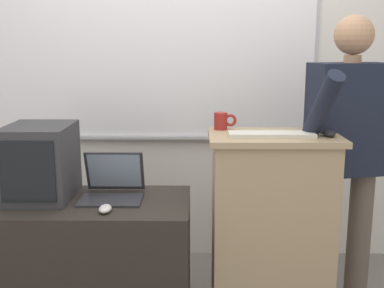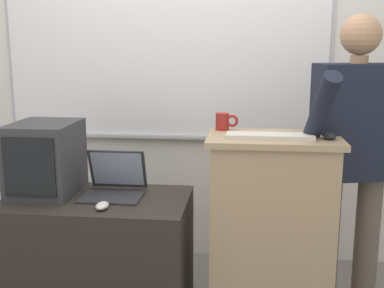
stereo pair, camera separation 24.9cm
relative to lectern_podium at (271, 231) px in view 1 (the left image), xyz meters
name	(u,v)px [view 1 (the left image)]	position (x,y,z in m)	size (l,w,h in m)	color
back_wall	(181,66)	(-0.50, 0.92, 0.81)	(6.40, 0.17, 2.67)	silver
lectern_podium	(271,231)	(0.00, 0.00, 0.00)	(0.66, 0.42, 1.03)	tan
side_desk	(98,263)	(-0.91, -0.02, -0.18)	(0.97, 0.56, 0.69)	#28231E
person_presenter	(347,147)	(0.42, 0.16, 0.42)	(0.58, 0.59, 1.63)	brown
laptop	(113,183)	(-0.83, 0.06, 0.24)	(0.32, 0.30, 0.23)	#28282D
wireless_keyboard	(271,134)	(-0.02, -0.05, 0.52)	(0.42, 0.12, 0.02)	beige
computer_mouse_by_laptop	(105,209)	(-0.83, -0.19, 0.19)	(0.06, 0.10, 0.03)	silver
computer_mouse_by_keyboard	(329,133)	(0.26, -0.05, 0.53)	(0.06, 0.10, 0.03)	black
crt_monitor	(40,162)	(-1.20, 0.04, 0.36)	(0.33, 0.40, 0.39)	#333335
coffee_mug	(222,121)	(-0.26, 0.14, 0.56)	(0.12, 0.07, 0.09)	maroon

